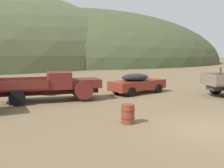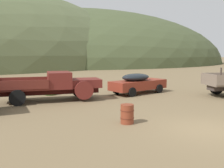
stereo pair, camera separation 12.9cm
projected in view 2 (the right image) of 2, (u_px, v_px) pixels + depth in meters
ground_plane at (207, 130)px, 10.62m from camera, size 300.00×300.00×0.00m
hill_center at (84, 62)px, 85.68m from camera, size 91.59×77.78×32.64m
truck_oxblood at (57, 85)px, 17.14m from camera, size 6.85×3.30×1.89m
car_rust_red at (140, 83)px, 20.20m from camera, size 5.19×2.66×1.57m
oil_drum_by_truck at (127, 114)px, 11.56m from camera, size 0.63×0.63×0.86m
bush_front_left at (51, 92)px, 19.49m from camera, size 0.99×0.87×0.83m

